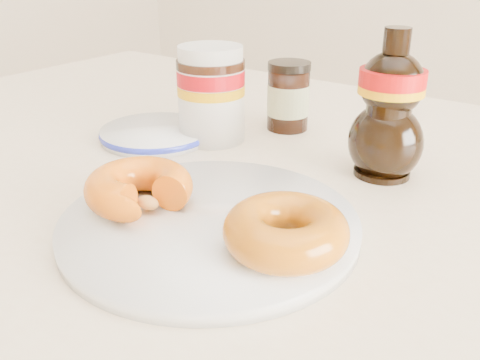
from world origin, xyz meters
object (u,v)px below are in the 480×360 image
Objects in this scene: dining_table at (260,231)px; nutella_jar at (211,90)px; dark_jar at (288,97)px; plate at (210,223)px; donut_whole at (286,231)px; donut_bitten at (139,188)px; syrup_bottle at (389,105)px; blue_rim_saucer at (156,133)px.

dining_table is 0.20m from nutella_jar.
plate is at bearing -72.31° from dark_jar.
donut_whole is at bearing -40.68° from nutella_jar.
dark_jar is (0.06, 0.10, -0.02)m from nutella_jar.
nutella_jar is 1.31× the size of dark_jar.
plate is at bearing -1.85° from donut_bitten.
nutella_jar is 0.12m from dark_jar.
donut_bitten is at bearing -122.58° from syrup_bottle.
blue_rim_saucer is at bearing -145.60° from nutella_jar.
plate is 2.67× the size of donut_whole.
dark_jar is (-0.18, 0.08, -0.04)m from syrup_bottle.
plate is 2.20× the size of nutella_jar.
donut_bitten is 0.33m from dark_jar.
syrup_bottle is at bearing 41.16° from donut_bitten.
dining_table is at bearing -24.54° from nutella_jar.
plate reaches higher than dining_table.
plate is 1.67× the size of syrup_bottle.
plate is 0.09m from donut_whole.
donut_whole reaches higher than plate.
syrup_bottle is at bearing 4.71° from nutella_jar.
plate is 2.67× the size of donut_bitten.
dark_jar is at bearing 49.21° from blue_rim_saucer.
nutella_jar reaches higher than dark_jar.
plate is at bearing -74.80° from dining_table.
dining_table is 0.24m from donut_whole.
dining_table is at bearing -149.12° from syrup_bottle.
donut_bitten and donut_whole have the same top height.
donut_whole is at bearing -59.31° from dark_jar.
nutella_jar is (-0.09, 0.22, 0.04)m from donut_bitten.
donut_whole is at bearing -12.71° from donut_bitten.
nutella_jar is (-0.25, 0.21, 0.04)m from donut_whole.
donut_whole reaches higher than blue_rim_saucer.
dark_jar is (-0.10, 0.31, 0.04)m from plate.
plate is 0.28m from blue_rim_saucer.
dining_table is 10.82× the size of nutella_jar.
donut_bitten is 1.08× the size of dark_jar.
dark_jar reaches higher than donut_bitten.
dark_jar reaches higher than blue_rim_saucer.
blue_rim_saucer is (-0.22, 0.16, 0.00)m from plate.
blue_rim_saucer reaches higher than dining_table.
nutella_jar is 0.24m from syrup_bottle.
dark_jar is 0.63× the size of blue_rim_saucer.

